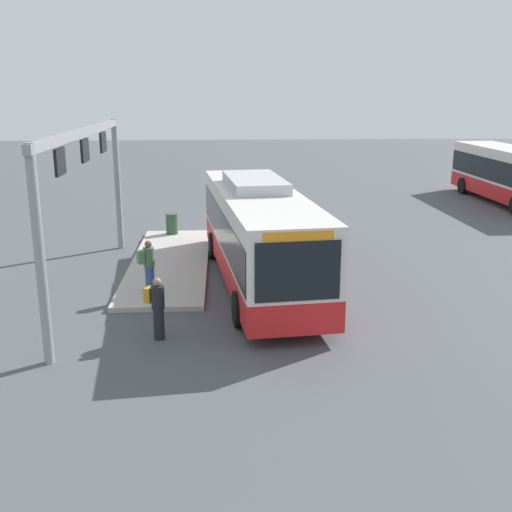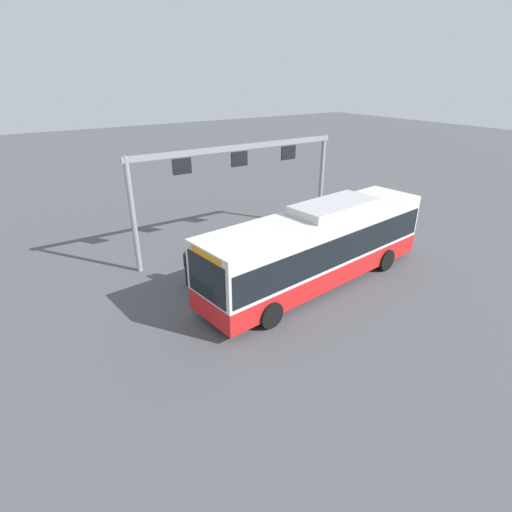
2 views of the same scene
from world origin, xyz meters
name	(u,v)px [view 1 (image 1 of 2)]	position (x,y,z in m)	size (l,w,h in m)	color
ground_plane	(259,283)	(0.00, 0.00, 0.00)	(120.00, 120.00, 0.00)	#4C4F54
platform_curb	(170,263)	(-2.34, -3.17, 0.08)	(10.00, 2.80, 0.16)	#B2ADA3
bus_main	(259,230)	(-0.01, 0.00, 1.81)	(11.33, 3.72, 3.46)	red
bus_background_left	(512,172)	(-13.87, 15.08, 1.78)	(10.84, 2.89, 3.10)	red
person_boarding	(157,307)	(4.63, -2.91, 0.89)	(0.51, 0.60, 1.67)	black
person_waiting_near	(148,265)	(1.31, -3.51, 1.05)	(0.50, 0.60, 1.67)	#334C8C
platform_sign_gantry	(86,172)	(0.49, -5.37, 3.85)	(11.32, 0.24, 5.20)	gray
trash_bin	(172,224)	(-6.74, -3.41, 0.61)	(0.52, 0.52, 0.90)	#2D5133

